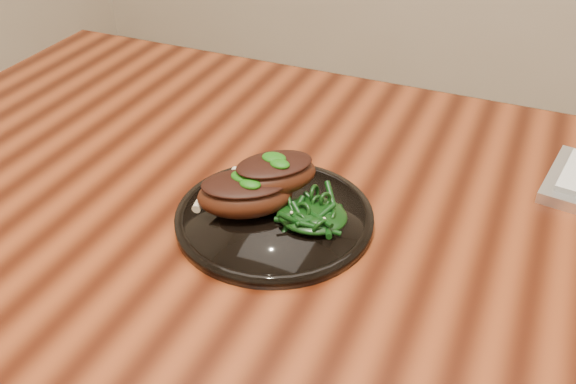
% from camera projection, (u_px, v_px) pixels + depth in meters
% --- Properties ---
extents(desk, '(1.60, 0.80, 0.75)m').
position_uv_depth(desk, '(392.00, 275.00, 0.85)').
color(desk, '#341006').
rests_on(desk, ground).
extents(plate, '(0.25, 0.25, 0.02)m').
position_uv_depth(plate, '(274.00, 217.00, 0.80)').
color(plate, black).
rests_on(plate, desk).
extents(lamb_chop_front, '(0.14, 0.12, 0.05)m').
position_uv_depth(lamb_chop_front, '(244.00, 193.00, 0.79)').
color(lamb_chop_front, '#3E190C').
rests_on(lamb_chop_front, plate).
extents(lamb_chop_back, '(0.13, 0.13, 0.05)m').
position_uv_depth(lamb_chop_back, '(274.00, 173.00, 0.80)').
color(lamb_chop_back, '#3E190C').
rests_on(lamb_chop_back, plate).
extents(herb_smear, '(0.07, 0.05, 0.00)m').
position_uv_depth(herb_smear, '(270.00, 185.00, 0.85)').
color(herb_smear, '#0B4607').
rests_on(herb_smear, plate).
extents(greens_heap, '(0.09, 0.08, 0.03)m').
position_uv_depth(greens_heap, '(312.00, 211.00, 0.78)').
color(greens_heap, black).
rests_on(greens_heap, plate).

